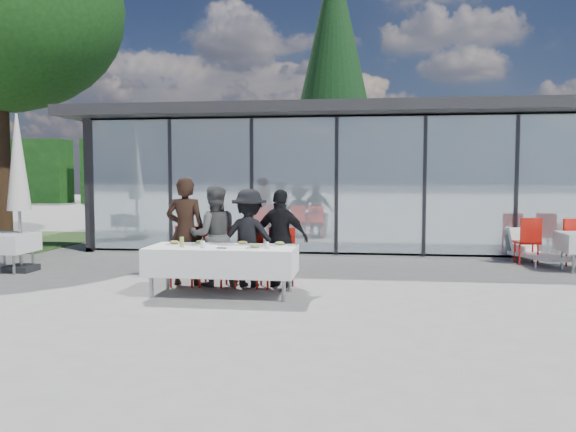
{
  "coord_description": "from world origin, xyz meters",
  "views": [
    {
      "loc": [
        1.6,
        -8.68,
        1.81
      ],
      "look_at": [
        0.3,
        1.2,
        1.11
      ],
      "focal_mm": 35.0,
      "sensor_mm": 36.0,
      "label": 1
    }
  ],
  "objects_px": {
    "diner_chair_b": "(214,253)",
    "diner_d": "(281,238)",
    "spare_table_left": "(8,243)",
    "spare_chair_b": "(528,239)",
    "diner_chair_a": "(186,253)",
    "dining_table": "(222,260)",
    "conifer_tree": "(334,67)",
    "juice_bottle": "(182,242)",
    "folded_eyeglasses": "(222,248)",
    "plate_b": "(200,243)",
    "spare_chair_a": "(576,241)",
    "diner_a": "(186,231)",
    "plate_extra": "(255,247)",
    "diner_b": "(214,236)",
    "diner_c": "(249,238)",
    "plate_c": "(243,243)",
    "market_umbrella": "(18,171)",
    "plate_d": "(280,244)",
    "diner_chair_c": "(249,254)",
    "plate_a": "(174,243)",
    "diner_chair_d": "(281,254)",
    "lounger": "(535,251)"
  },
  "relations": [
    {
      "from": "diner_chair_b",
      "to": "diner_d",
      "type": "height_order",
      "value": "diner_d"
    },
    {
      "from": "spare_table_left",
      "to": "spare_chair_b",
      "type": "bearing_deg",
      "value": 12.62
    },
    {
      "from": "diner_chair_a",
      "to": "diner_chair_b",
      "type": "bearing_deg",
      "value": 0.0
    },
    {
      "from": "dining_table",
      "to": "conifer_tree",
      "type": "xyz_separation_m",
      "value": [
        1.01,
        13.38,
        5.45
      ]
    },
    {
      "from": "juice_bottle",
      "to": "folded_eyeglasses",
      "type": "distance_m",
      "value": 0.66
    },
    {
      "from": "dining_table",
      "to": "spare_table_left",
      "type": "distance_m",
      "value": 4.8
    },
    {
      "from": "plate_b",
      "to": "spare_chair_a",
      "type": "xyz_separation_m",
      "value": [
        6.77,
        3.27,
        -0.24
      ]
    },
    {
      "from": "plate_b",
      "to": "spare_chair_b",
      "type": "relative_size",
      "value": 0.28
    },
    {
      "from": "diner_a",
      "to": "plate_extra",
      "type": "distance_m",
      "value": 1.63
    },
    {
      "from": "diner_b",
      "to": "juice_bottle",
      "type": "relative_size",
      "value": 10.76
    },
    {
      "from": "diner_c",
      "to": "diner_d",
      "type": "xyz_separation_m",
      "value": [
        0.53,
        0.0,
        -0.0
      ]
    },
    {
      "from": "plate_c",
      "to": "conifer_tree",
      "type": "distance_m",
      "value": 14.17
    },
    {
      "from": "diner_b",
      "to": "conifer_tree",
      "type": "xyz_separation_m",
      "value": [
        1.33,
        12.64,
        5.15
      ]
    },
    {
      "from": "plate_b",
      "to": "spare_chair_a",
      "type": "relative_size",
      "value": 0.28
    },
    {
      "from": "plate_b",
      "to": "market_umbrella",
      "type": "height_order",
      "value": "market_umbrella"
    },
    {
      "from": "diner_b",
      "to": "diner_chair_b",
      "type": "height_order",
      "value": "diner_b"
    },
    {
      "from": "plate_d",
      "to": "spare_chair_b",
      "type": "relative_size",
      "value": 0.28
    },
    {
      "from": "diner_chair_c",
      "to": "conifer_tree",
      "type": "xyz_separation_m",
      "value": [
        0.74,
        12.63,
        5.45
      ]
    },
    {
      "from": "diner_b",
      "to": "plate_a",
      "type": "xyz_separation_m",
      "value": [
        -0.48,
        -0.62,
        -0.06
      ]
    },
    {
      "from": "plate_c",
      "to": "market_umbrella",
      "type": "xyz_separation_m",
      "value": [
        -4.62,
        1.35,
        1.14
      ]
    },
    {
      "from": "juice_bottle",
      "to": "spare_chair_a",
      "type": "bearing_deg",
      "value": 27.45
    },
    {
      "from": "dining_table",
      "to": "diner_b",
      "type": "bearing_deg",
      "value": 113.62
    },
    {
      "from": "diner_chair_d",
      "to": "diner_chair_a",
      "type": "bearing_deg",
      "value": 180.0
    },
    {
      "from": "lounger",
      "to": "diner_chair_d",
      "type": "bearing_deg",
      "value": -147.09
    },
    {
      "from": "plate_extra",
      "to": "plate_a",
      "type": "bearing_deg",
      "value": 167.74
    },
    {
      "from": "diner_chair_d",
      "to": "plate_a",
      "type": "xyz_separation_m",
      "value": [
        -1.6,
        -0.63,
        0.24
      ]
    },
    {
      "from": "folded_eyeglasses",
      "to": "conifer_tree",
      "type": "height_order",
      "value": "conifer_tree"
    },
    {
      "from": "plate_a",
      "to": "conifer_tree",
      "type": "distance_m",
      "value": 14.36
    },
    {
      "from": "diner_c",
      "to": "spare_chair_b",
      "type": "relative_size",
      "value": 1.65
    },
    {
      "from": "market_umbrella",
      "to": "plate_d",
      "type": "bearing_deg",
      "value": -14.78
    },
    {
      "from": "plate_d",
      "to": "spare_chair_a",
      "type": "bearing_deg",
      "value": 30.71
    },
    {
      "from": "diner_chair_d",
      "to": "lounger",
      "type": "relative_size",
      "value": 0.67
    },
    {
      "from": "diner_chair_d",
      "to": "plate_d",
      "type": "bearing_deg",
      "value": -84.18
    },
    {
      "from": "lounger",
      "to": "plate_b",
      "type": "bearing_deg",
      "value": -148.69
    },
    {
      "from": "diner_chair_b",
      "to": "plate_c",
      "type": "height_order",
      "value": "diner_chair_b"
    },
    {
      "from": "diner_chair_c",
      "to": "juice_bottle",
      "type": "xyz_separation_m",
      "value": [
        -0.86,
        -0.89,
        0.29
      ]
    },
    {
      "from": "diner_b",
      "to": "conifer_tree",
      "type": "distance_m",
      "value": 13.72
    },
    {
      "from": "plate_d",
      "to": "spare_chair_a",
      "type": "relative_size",
      "value": 0.28
    },
    {
      "from": "dining_table",
      "to": "market_umbrella",
      "type": "height_order",
      "value": "market_umbrella"
    },
    {
      "from": "diner_c",
      "to": "plate_b",
      "type": "xyz_separation_m",
      "value": [
        -0.67,
        -0.53,
        -0.03
      ]
    },
    {
      "from": "diner_d",
      "to": "plate_a",
      "type": "xyz_separation_m",
      "value": [
        -1.6,
        -0.62,
        -0.03
      ]
    },
    {
      "from": "dining_table",
      "to": "spare_chair_a",
      "type": "relative_size",
      "value": 2.32
    },
    {
      "from": "conifer_tree",
      "to": "diner_chair_c",
      "type": "bearing_deg",
      "value": -93.36
    },
    {
      "from": "diner_chair_a",
      "to": "diner_chair_b",
      "type": "xyz_separation_m",
      "value": [
        0.49,
        0.0,
        0.0
      ]
    },
    {
      "from": "diner_chair_c",
      "to": "plate_extra",
      "type": "relative_size",
      "value": 3.56
    },
    {
      "from": "plate_d",
      "to": "diner_chair_c",
      "type": "bearing_deg",
      "value": 137.21
    },
    {
      "from": "conifer_tree",
      "to": "spare_chair_a",
      "type": "bearing_deg",
      "value": -61.62
    },
    {
      "from": "spare_chair_b",
      "to": "spare_chair_a",
      "type": "bearing_deg",
      "value": -20.06
    },
    {
      "from": "juice_bottle",
      "to": "diner_b",
      "type": "bearing_deg",
      "value": 72.93
    },
    {
      "from": "spare_chair_b",
      "to": "diner_chair_d",
      "type": "bearing_deg",
      "value": -147.41
    }
  ]
}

